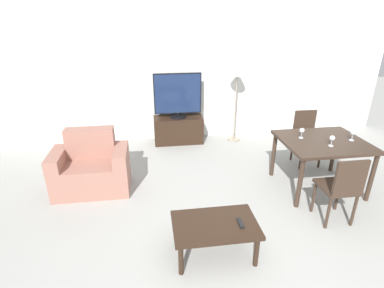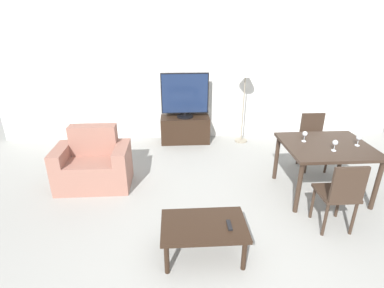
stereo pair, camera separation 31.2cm
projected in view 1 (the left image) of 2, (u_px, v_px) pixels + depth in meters
ground_plane at (254, 288)px, 2.74m from camera, size 18.00×18.00×0.00m
wall_back at (194, 69)px, 5.66m from camera, size 7.76×0.06×2.70m
armchair at (92, 169)px, 4.19m from camera, size 1.02×0.62×0.86m
tv_stand at (178, 130)px, 5.80m from camera, size 0.93×0.42×0.51m
tv at (178, 96)px, 5.53m from camera, size 0.88×0.31×0.83m
coffee_table at (215, 227)px, 3.01m from camera, size 0.85×0.55×0.38m
dining_table at (322, 146)px, 4.10m from camera, size 1.12×0.97×0.73m
dining_chair_near at (342, 186)px, 3.42m from camera, size 0.40×0.40×0.88m
dining_chair_far at (306, 134)px, 4.90m from camera, size 0.40×0.40×0.88m
floor_lamp at (237, 74)px, 5.48m from camera, size 0.29×0.29×1.53m
remote_primary at (240, 223)px, 2.98m from camera, size 0.04×0.15×0.02m
wine_glass_left at (353, 133)px, 4.03m from camera, size 0.07×0.07×0.15m
wine_glass_center at (302, 131)px, 4.11m from camera, size 0.07×0.07×0.15m
wine_glass_right at (332, 139)px, 3.85m from camera, size 0.07×0.07×0.15m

